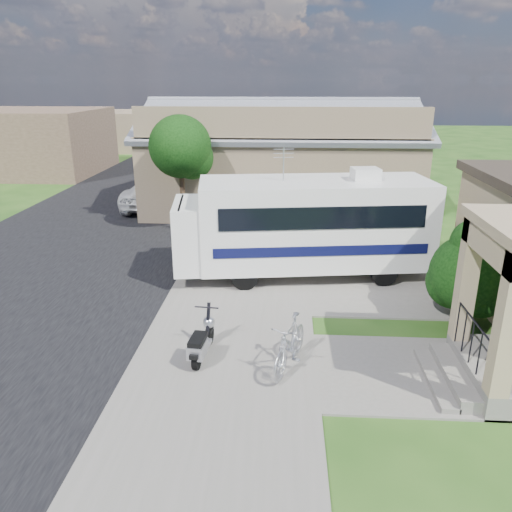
# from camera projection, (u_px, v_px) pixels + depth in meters

# --- Properties ---
(ground) EXTENTS (120.00, 120.00, 0.00)m
(ground) POSITION_uv_depth(u_px,v_px,m) (271.00, 346.00, 11.50)
(ground) COLOR #1D4512
(street_slab) EXTENTS (9.00, 80.00, 0.02)m
(street_slab) POSITION_uv_depth(u_px,v_px,m) (104.00, 223.00, 21.33)
(street_slab) COLOR black
(street_slab) RESTS_ON ground
(sidewalk_slab) EXTENTS (4.00, 80.00, 0.06)m
(sidewalk_slab) POSITION_uv_depth(u_px,v_px,m) (255.00, 225.00, 20.95)
(sidewalk_slab) COLOR slate
(sidewalk_slab) RESTS_ON ground
(driveway_slab) EXTENTS (7.00, 6.00, 0.05)m
(driveway_slab) POSITION_uv_depth(u_px,v_px,m) (323.00, 274.00, 15.64)
(driveway_slab) COLOR slate
(driveway_slab) RESTS_ON ground
(walk_slab) EXTENTS (4.00, 3.00, 0.05)m
(walk_slab) POSITION_uv_depth(u_px,v_px,m) (413.00, 373.00, 10.38)
(walk_slab) COLOR slate
(walk_slab) RESTS_ON ground
(warehouse) EXTENTS (12.50, 8.40, 5.04)m
(warehouse) POSITION_uv_depth(u_px,v_px,m) (281.00, 163.00, 23.98)
(warehouse) COLOR #7D664E
(warehouse) RESTS_ON ground
(distant_bldg_far) EXTENTS (10.00, 8.00, 4.00)m
(distant_bldg_far) POSITION_uv_depth(u_px,v_px,m) (22.00, 141.00, 32.50)
(distant_bldg_far) COLOR brown
(distant_bldg_far) RESTS_ON ground
(distant_bldg_near) EXTENTS (8.00, 7.00, 3.20)m
(distant_bldg_near) POSITION_uv_depth(u_px,v_px,m) (113.00, 130.00, 43.81)
(distant_bldg_near) COLOR #7D664E
(distant_bldg_near) RESTS_ON ground
(street_tree_a) EXTENTS (2.44, 2.40, 4.58)m
(street_tree_a) POSITION_uv_depth(u_px,v_px,m) (183.00, 150.00, 19.14)
(street_tree_a) COLOR #312016
(street_tree_a) RESTS_ON ground
(street_tree_b) EXTENTS (2.44, 2.40, 4.73)m
(street_tree_b) POSITION_uv_depth(u_px,v_px,m) (218.00, 124.00, 28.50)
(street_tree_b) COLOR #312016
(street_tree_b) RESTS_ON ground
(street_tree_c) EXTENTS (2.44, 2.40, 4.42)m
(street_tree_c) POSITION_uv_depth(u_px,v_px,m) (234.00, 118.00, 37.06)
(street_tree_c) COLOR #312016
(street_tree_c) RESTS_ON ground
(motorhome) EXTENTS (7.89, 3.41, 3.92)m
(motorhome) POSITION_uv_depth(u_px,v_px,m) (305.00, 223.00, 15.10)
(motorhome) COLOR silver
(motorhome) RESTS_ON ground
(shrub) EXTENTS (2.17, 2.08, 2.67)m
(shrub) POSITION_uv_depth(u_px,v_px,m) (473.00, 270.00, 12.28)
(shrub) COLOR #312016
(shrub) RESTS_ON ground
(scooter) EXTENTS (0.54, 1.55, 1.02)m
(scooter) POSITION_uv_depth(u_px,v_px,m) (202.00, 342.00, 10.74)
(scooter) COLOR black
(scooter) RESTS_ON ground
(bicycle) EXTENTS (1.11, 1.93, 1.12)m
(bicycle) POSITION_uv_depth(u_px,v_px,m) (290.00, 346.00, 10.36)
(bicycle) COLOR #AAAAB2
(bicycle) RESTS_ON ground
(pickup_truck) EXTENTS (2.73, 5.54, 1.51)m
(pickup_truck) POSITION_uv_depth(u_px,v_px,m) (160.00, 191.00, 23.91)
(pickup_truck) COLOR silver
(pickup_truck) RESTS_ON ground
(van) EXTENTS (2.54, 5.66, 1.61)m
(van) POSITION_uv_depth(u_px,v_px,m) (177.00, 166.00, 30.60)
(van) COLOR silver
(van) RESTS_ON ground
(garden_hose) EXTENTS (0.41, 0.41, 0.19)m
(garden_hose) POSITION_uv_depth(u_px,v_px,m) (446.00, 358.00, 10.82)
(garden_hose) COLOR #125B26
(garden_hose) RESTS_ON ground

